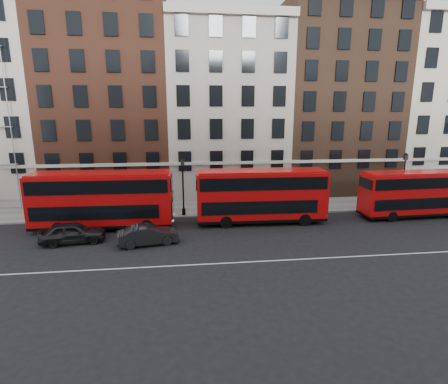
{
  "coord_description": "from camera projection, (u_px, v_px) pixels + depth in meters",
  "views": [
    {
      "loc": [
        -5.06,
        -22.44,
        9.58
      ],
      "look_at": [
        -1.76,
        5.0,
        3.0
      ],
      "focal_mm": 28.0,
      "sensor_mm": 36.0,
      "label": 1
    }
  ],
  "objects": [
    {
      "name": "ground",
      "position": [
        257.0,
        249.0,
        24.48
      ],
      "size": [
        120.0,
        120.0,
        0.0
      ],
      "primitive_type": "plane",
      "color": "black",
      "rests_on": "ground"
    },
    {
      "name": "pavement",
      "position": [
        235.0,
        207.0,
        34.6
      ],
      "size": [
        80.0,
        5.0,
        0.15
      ],
      "primitive_type": "cube",
      "color": "gray",
      "rests_on": "ground"
    },
    {
      "name": "lamp_post_right",
      "position": [
        403.0,
        177.0,
        34.5
      ],
      "size": [
        0.44,
        0.44,
        5.33
      ],
      "color": "black",
      "rests_on": "pavement"
    },
    {
      "name": "road_centre_line",
      "position": [
        264.0,
        261.0,
        22.55
      ],
      "size": [
        70.0,
        0.12,
        0.01
      ],
      "primitive_type": "cube",
      "color": "white",
      "rests_on": "ground"
    },
    {
      "name": "bus_b",
      "position": [
        102.0,
        199.0,
        28.14
      ],
      "size": [
        11.26,
        3.03,
        4.7
      ],
      "rotation": [
        0.0,
        0.0,
        -0.03
      ],
      "color": "red",
      "rests_on": "ground"
    },
    {
      "name": "lamp_post_left",
      "position": [
        183.0,
        184.0,
        31.24
      ],
      "size": [
        0.44,
        0.44,
        5.33
      ],
      "color": "black",
      "rests_on": "pavement"
    },
    {
      "name": "bus_d",
      "position": [
        415.0,
        193.0,
        31.37
      ],
      "size": [
        10.05,
        2.8,
        4.19
      ],
      "rotation": [
        0.0,
        0.0,
        0.04
      ],
      "color": "red",
      "rests_on": "ground"
    },
    {
      "name": "car_front",
      "position": [
        148.0,
        235.0,
        25.22
      ],
      "size": [
        4.6,
        2.35,
        1.44
      ],
      "primitive_type": "imported",
      "rotation": [
        0.0,
        0.0,
        1.77
      ],
      "color": "#232326",
      "rests_on": "ground"
    },
    {
      "name": "bus_c",
      "position": [
        261.0,
        195.0,
        29.67
      ],
      "size": [
        11.05,
        2.97,
        4.61
      ],
      "rotation": [
        0.0,
        0.0,
        -0.03
      ],
      "color": "red",
      "rests_on": "ground"
    },
    {
      "name": "building_terrace",
      "position": [
        223.0,
        103.0,
        39.34
      ],
      "size": [
        64.0,
        11.95,
        22.0
      ],
      "color": "beige",
      "rests_on": "ground"
    },
    {
      "name": "iron_railings",
      "position": [
        232.0,
        196.0,
        36.6
      ],
      "size": [
        6.6,
        0.06,
        1.0
      ],
      "primitive_type": null,
      "color": "black",
      "rests_on": "pavement"
    },
    {
      "name": "car_rear",
      "position": [
        73.0,
        233.0,
        25.53
      ],
      "size": [
        4.77,
        2.46,
        1.55
      ],
      "primitive_type": "imported",
      "rotation": [
        0.0,
        0.0,
        1.71
      ],
      "color": "black",
      "rests_on": "ground"
    },
    {
      "name": "kerb",
      "position": [
        239.0,
        215.0,
        32.19
      ],
      "size": [
        80.0,
        0.3,
        0.16
      ],
      "primitive_type": "cube",
      "color": "gray",
      "rests_on": "ground"
    }
  ]
}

